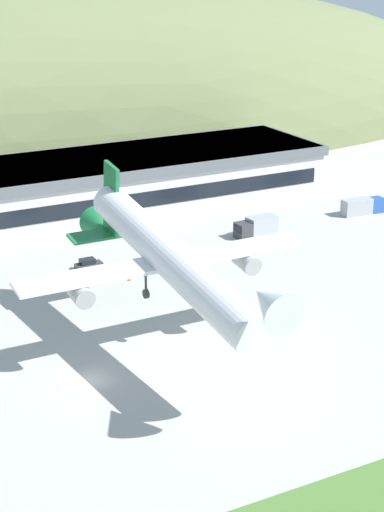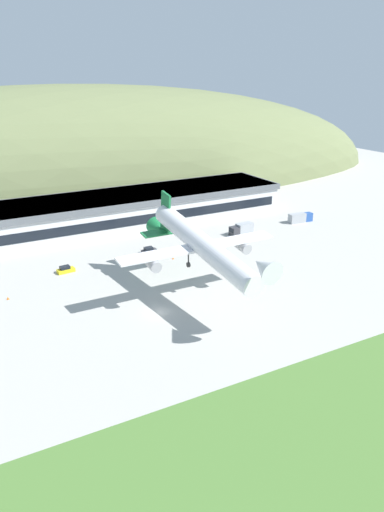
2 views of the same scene
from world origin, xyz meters
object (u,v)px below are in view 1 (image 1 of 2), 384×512
service_car_1 (88,265)px  fuel_truck (256,227)px  cargo_airplane (167,258)px  traffic_cone_0 (129,279)px  terminal_building (36,190)px  box_truck (363,206)px

service_car_1 → fuel_truck: bearing=2.6°
cargo_airplane → traffic_cone_0: size_ratio=80.41×
terminal_building → service_car_1: bearing=-92.0°
fuel_truck → box_truck: fuel_truck is taller
terminal_building → cargo_airplane: bearing=-92.9°
terminal_building → box_truck: 57.69m
traffic_cone_0 → service_car_1: bearing=116.5°
cargo_airplane → traffic_cone_0: (5.49, 23.67, -11.95)m
box_truck → traffic_cone_0: (-49.86, -9.65, -1.13)m
cargo_airplane → traffic_cone_0: 27.08m
terminal_building → traffic_cone_0: bearing=-85.6°
cargo_airplane → box_truck: cargo_airplane is taller
terminal_building → box_truck: (52.44, -23.70, -4.07)m
terminal_building → service_car_1: (-0.93, -26.31, -4.80)m
cargo_airplane → box_truck: size_ratio=5.62×
terminal_building → fuel_truck: (29.33, -24.95, -3.99)m
service_car_1 → fuel_truck: size_ratio=0.54×
terminal_building → cargo_airplane: cargo_airplane is taller
fuel_truck → traffic_cone_0: bearing=-162.6°
cargo_airplane → fuel_truck: bearing=44.9°
box_truck → fuel_truck: bearing=-176.9°
service_car_1 → traffic_cone_0: 7.88m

